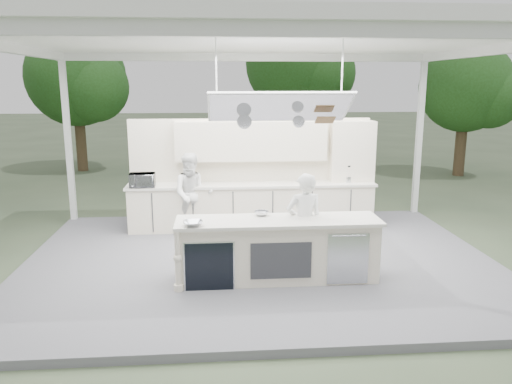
{
  "coord_description": "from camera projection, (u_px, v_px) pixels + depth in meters",
  "views": [
    {
      "loc": [
        -0.72,
        -8.12,
        3.09
      ],
      "look_at": [
        -0.03,
        0.4,
        1.21
      ],
      "focal_mm": 35.0,
      "sensor_mm": 36.0,
      "label": 1
    }
  ],
  "objects": [
    {
      "name": "sous_chef",
      "position": [
        193.0,
        194.0,
        9.84
      ],
      "size": [
        0.83,
        0.67,
        1.64
      ],
      "primitive_type": "imported",
      "rotation": [
        0.0,
        0.0,
        0.07
      ],
      "color": "white",
      "rests_on": "stage_deck"
    },
    {
      "name": "tent",
      "position": [
        260.0,
        42.0,
        7.82
      ],
      "size": [
        8.2,
        6.2,
        3.86
      ],
      "color": "white",
      "rests_on": "ground"
    },
    {
      "name": "back_counter",
      "position": [
        252.0,
        205.0,
        10.35
      ],
      "size": [
        5.08,
        0.72,
        0.95
      ],
      "color": "beige",
      "rests_on": "stage_deck"
    },
    {
      "name": "bowl_large",
      "position": [
        193.0,
        224.0,
        7.19
      ],
      "size": [
        0.32,
        0.32,
        0.07
      ],
      "primitive_type": "imported",
      "rotation": [
        0.0,
        0.0,
        0.13
      ],
      "color": "silver",
      "rests_on": "demo_island"
    },
    {
      "name": "stage_deck",
      "position": [
        260.0,
        262.0,
        8.62
      ],
      "size": [
        8.0,
        6.0,
        0.12
      ],
      "primitive_type": "cube",
      "color": "#5B5B60",
      "rests_on": "ground"
    },
    {
      "name": "back_wall_unit",
      "position": [
        272.0,
        157.0,
        10.38
      ],
      "size": [
        5.05,
        0.48,
        2.25
      ],
      "color": "beige",
      "rests_on": "stage_deck"
    },
    {
      "name": "head_chef",
      "position": [
        304.0,
        224.0,
        7.8
      ],
      "size": [
        0.64,
        0.47,
        1.62
      ],
      "primitive_type": "imported",
      "rotation": [
        0.0,
        0.0,
        3.29
      ],
      "color": "white",
      "rests_on": "stage_deck"
    },
    {
      "name": "ground",
      "position": [
        260.0,
        265.0,
        8.63
      ],
      "size": [
        90.0,
        90.0,
        0.0
      ],
      "primitive_type": "plane",
      "color": "#4D5A3E",
      "rests_on": "ground"
    },
    {
      "name": "demo_island",
      "position": [
        277.0,
        249.0,
        7.63
      ],
      "size": [
        3.1,
        0.79,
        0.95
      ],
      "color": "beige",
      "rests_on": "stage_deck"
    },
    {
      "name": "tree_cluster",
      "position": [
        231.0,
        77.0,
        17.42
      ],
      "size": [
        19.55,
        9.4,
        5.85
      ],
      "color": "#453622",
      "rests_on": "ground"
    },
    {
      "name": "bowl_small",
      "position": [
        262.0,
        213.0,
        7.76
      ],
      "size": [
        0.23,
        0.23,
        0.07
      ],
      "primitive_type": "imported",
      "rotation": [
        0.0,
        0.0,
        0.06
      ],
      "color": "silver",
      "rests_on": "demo_island"
    },
    {
      "name": "toaster_oven",
      "position": [
        142.0,
        180.0,
        9.85
      ],
      "size": [
        0.5,
        0.35,
        0.27
      ],
      "primitive_type": "imported",
      "rotation": [
        0.0,
        0.0,
        0.03
      ],
      "color": "#B9BCC1",
      "rests_on": "back_counter"
    }
  ]
}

